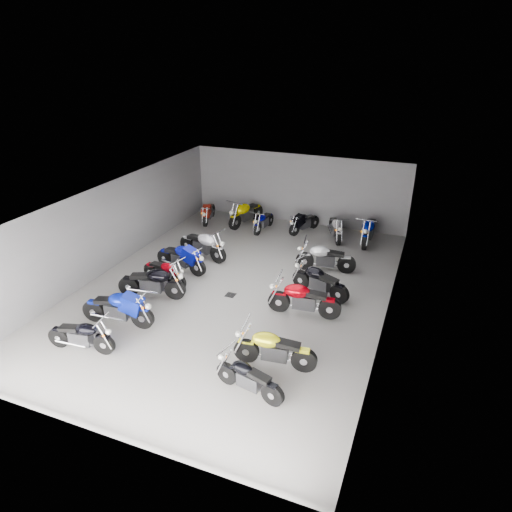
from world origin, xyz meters
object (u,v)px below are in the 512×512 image
(motorcycle_left_c, at_px, (152,283))
(motorcycle_right_b, at_px, (274,349))
(motorcycle_left_e, at_px, (181,258))
(motorcycle_right_e, at_px, (319,281))
(motorcycle_right_d, at_px, (303,299))
(motorcycle_back_d, at_px, (304,222))
(motorcycle_left_f, at_px, (203,245))
(motorcycle_back_f, at_px, (369,230))
(motorcycle_back_a, at_px, (209,212))
(motorcycle_left_a, at_px, (81,335))
(motorcycle_left_d, at_px, (165,272))
(motorcycle_right_f, at_px, (325,258))
(motorcycle_back_b, at_px, (246,213))
(motorcycle_right_a, at_px, (248,378))
(motorcycle_back_e, at_px, (335,228))
(drain_grate, at_px, (231,295))
(motorcycle_left_b, at_px, (118,309))
(motorcycle_back_c, at_px, (263,221))

(motorcycle_left_c, height_order, motorcycle_right_b, motorcycle_left_c)
(motorcycle_left_e, bearing_deg, motorcycle_right_e, 101.43)
(motorcycle_right_d, bearing_deg, motorcycle_back_d, 9.87)
(motorcycle_left_f, distance_m, motorcycle_back_f, 6.96)
(motorcycle_back_a, distance_m, motorcycle_back_d, 4.56)
(motorcycle_left_a, height_order, motorcycle_right_d, motorcycle_right_d)
(motorcycle_left_d, bearing_deg, motorcycle_right_f, 135.30)
(motorcycle_back_b, bearing_deg, motorcycle_left_d, 101.89)
(motorcycle_right_b, distance_m, motorcycle_back_f, 9.21)
(motorcycle_right_f, height_order, motorcycle_back_f, motorcycle_back_f)
(motorcycle_right_d, height_order, motorcycle_back_f, motorcycle_back_f)
(motorcycle_right_b, bearing_deg, motorcycle_right_a, 162.89)
(motorcycle_left_c, distance_m, motorcycle_back_e, 8.46)
(motorcycle_back_f, bearing_deg, motorcycle_right_a, 83.89)
(motorcycle_right_e, height_order, motorcycle_back_e, motorcycle_right_e)
(motorcycle_left_e, distance_m, motorcycle_right_a, 7.00)
(motorcycle_left_f, relative_size, motorcycle_right_b, 1.03)
(drain_grate, bearing_deg, motorcycle_left_b, -129.74)
(motorcycle_left_b, bearing_deg, motorcycle_left_c, 171.57)
(motorcycle_right_f, distance_m, motorcycle_back_e, 3.21)
(motorcycle_right_a, xyz_separation_m, motorcycle_right_d, (0.22, 3.86, 0.09))
(motorcycle_right_a, relative_size, motorcycle_right_b, 0.86)
(motorcycle_left_c, bearing_deg, motorcycle_left_a, -16.28)
(motorcycle_left_e, bearing_deg, motorcycle_right_f, 121.72)
(motorcycle_left_c, bearing_deg, motorcycle_right_f, 116.64)
(drain_grate, relative_size, motorcycle_right_b, 0.15)
(motorcycle_right_f, bearing_deg, motorcycle_back_d, 17.14)
(motorcycle_back_d, bearing_deg, motorcycle_right_a, 123.77)
(motorcycle_right_d, height_order, motorcycle_back_e, motorcycle_right_d)
(motorcycle_left_a, xyz_separation_m, motorcycle_back_c, (1.43, 10.10, -0.03))
(motorcycle_left_c, bearing_deg, motorcycle_left_e, 169.62)
(motorcycle_left_a, height_order, motorcycle_right_f, motorcycle_right_f)
(motorcycle_right_d, xyz_separation_m, motorcycle_right_e, (0.15, 1.38, -0.03))
(motorcycle_back_b, height_order, motorcycle_back_c, motorcycle_back_b)
(motorcycle_left_b, xyz_separation_m, motorcycle_left_f, (0.12, 5.12, 0.00))
(motorcycle_back_a, xyz_separation_m, motorcycle_back_b, (1.79, 0.27, 0.10))
(motorcycle_left_b, distance_m, motorcycle_back_a, 8.93)
(motorcycle_right_d, bearing_deg, motorcycle_right_e, -12.33)
(motorcycle_back_a, height_order, motorcycle_back_b, motorcycle_back_b)
(motorcycle_left_b, distance_m, motorcycle_back_b, 9.07)
(motorcycle_right_e, distance_m, motorcycle_right_f, 1.84)
(motorcycle_back_b, distance_m, motorcycle_back_e, 4.23)
(drain_grate, height_order, motorcycle_left_f, motorcycle_left_f)
(motorcycle_right_e, height_order, motorcycle_right_f, motorcycle_right_f)
(motorcycle_left_d, distance_m, motorcycle_back_e, 7.75)
(motorcycle_back_c, xyz_separation_m, motorcycle_back_f, (4.59, 0.36, 0.12))
(motorcycle_back_a, bearing_deg, motorcycle_left_d, 89.99)
(motorcycle_back_a, bearing_deg, motorcycle_left_a, 84.53)
(motorcycle_left_d, bearing_deg, motorcycle_right_e, 116.86)
(motorcycle_right_b, bearing_deg, motorcycle_back_f, -12.66)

